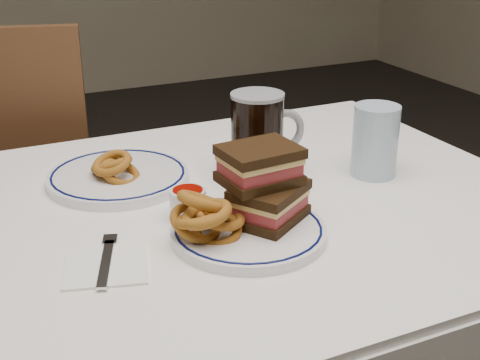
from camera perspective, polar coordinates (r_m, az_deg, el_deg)
name	(u,v)px	position (r m, az deg, el deg)	size (l,w,h in m)	color
dining_table	(183,267)	(1.16, -4.88, -7.40)	(1.27, 0.87, 0.75)	white
chair_far	(8,192)	(1.83, -19.20, -0.95)	(0.55, 0.55, 0.97)	#3F2214
main_plate	(248,231)	(1.03, 0.71, -4.40)	(0.24, 0.24, 0.02)	white
reuben_sandwich	(264,184)	(1.03, 2.09, -0.34)	(0.15, 0.14, 0.12)	black
onion_rings_main	(206,217)	(0.99, -2.91, -3.15)	(0.12, 0.11, 0.10)	brown
ketchup_ramekin	(188,198)	(1.08, -4.46, -1.57)	(0.06, 0.06, 0.04)	white
beer_mug	(259,135)	(1.22, 1.61, 3.82)	(0.14, 0.10, 0.16)	black
water_glass	(375,141)	(1.26, 11.46, 3.30)	(0.08, 0.08, 0.13)	#A8C0D9
far_plate	(118,177)	(1.24, -10.34, 0.27)	(0.26, 0.26, 0.02)	white
onion_rings_far	(115,167)	(1.22, -10.65, 1.11)	(0.09, 0.10, 0.07)	brown
napkin_fork	(106,264)	(0.97, -11.35, -7.07)	(0.14, 0.16, 0.01)	white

